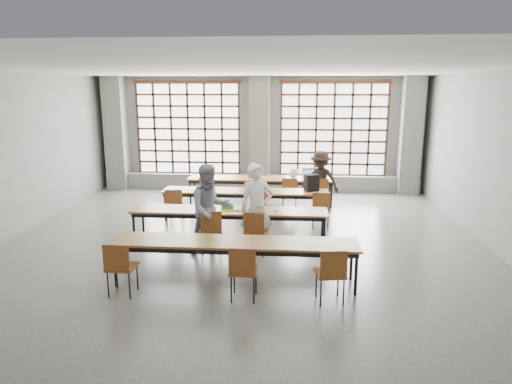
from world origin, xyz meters
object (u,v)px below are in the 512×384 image
at_px(desk_row_b, 245,193).
at_px(chair_mid_left, 175,203).
at_px(chair_back_left, 207,189).
at_px(laptop_front, 256,206).
at_px(student_back, 320,181).
at_px(laptop_back, 309,176).
at_px(backpack, 312,183).
at_px(mouse, 276,210).
at_px(desk_row_d, 235,245).
at_px(chair_back_mid, 290,190).
at_px(chair_back_right, 320,191).
at_px(chair_front_right, 255,229).
at_px(chair_near_left, 120,264).
at_px(green_box, 227,206).
at_px(chair_front_left, 211,227).
at_px(student_female, 210,209).
at_px(chair_near_right, 332,270).
at_px(chair_mid_right, 321,206).
at_px(chair_near_mid, 243,267).
at_px(desk_row_c, 229,213).
at_px(chair_mid_centre, 259,205).
at_px(phone, 237,211).
at_px(plastic_bag, 294,173).
at_px(red_pouch, 122,264).
at_px(student_male, 257,209).
at_px(desk_row_a, 261,180).

distance_m(desk_row_b, chair_mid_left, 1.72).
xyz_separation_m(chair_back_left, laptop_front, (1.52, -2.64, 0.25)).
xyz_separation_m(student_back, laptop_back, (-0.27, 0.61, 0.01)).
height_order(desk_row_b, backpack, backpack).
distance_m(student_back, mouse, 3.08).
distance_m(desk_row_d, chair_back_mid, 4.76).
relative_size(chair_back_right, chair_front_right, 1.00).
bearing_deg(chair_near_left, green_box, 64.04).
distance_m(chair_mid_left, chair_near_left, 3.75).
bearing_deg(chair_front_left, chair_mid_left, 123.03).
height_order(chair_back_mid, student_female, student_female).
bearing_deg(chair_near_left, chair_near_right, 0.02).
distance_m(chair_back_right, chair_mid_right, 1.57).
height_order(chair_near_left, chair_near_mid, same).
height_order(chair_mid_left, laptop_back, laptop_back).
height_order(desk_row_b, chair_near_left, chair_near_left).
distance_m(chair_mid_left, chair_front_right, 2.72).
relative_size(chair_near_left, student_female, 0.51).
height_order(desk_row_c, chair_near_right, chair_near_right).
relative_size(chair_mid_left, chair_mid_centre, 1.00).
height_order(phone, backpack, backpack).
relative_size(student_back, plastic_bag, 5.47).
distance_m(desk_row_d, chair_front_left, 1.46).
bearing_deg(chair_near_mid, desk_row_c, 102.39).
relative_size(desk_row_b, desk_row_c, 1.00).
bearing_deg(chair_mid_right, chair_mid_centre, 179.95).
bearing_deg(red_pouch, chair_mid_left, 91.80).
bearing_deg(backpack, desk_row_b, 157.59).
xyz_separation_m(chair_near_mid, chair_near_right, (1.31, 0.00, 0.00)).
relative_size(chair_mid_centre, chair_front_right, 1.00).
bearing_deg(plastic_bag, student_male, -100.26).
bearing_deg(backpack, student_female, -155.08).
bearing_deg(backpack, plastic_bag, 81.22).
bearing_deg(chair_mid_centre, laptop_back, 62.22).
height_order(laptop_front, laptop_back, same).
height_order(desk_row_d, plastic_bag, plastic_bag).
bearing_deg(desk_row_c, desk_row_d, -79.35).
bearing_deg(plastic_bag, chair_front_left, -111.40).
distance_m(desk_row_a, desk_row_d, 5.31).
bearing_deg(student_back, chair_back_right, -68.16).
relative_size(chair_near_right, mouse, 8.98).
distance_m(chair_back_right, student_female, 4.00).
distance_m(chair_back_left, green_box, 2.83).
xyz_separation_m(chair_front_right, backpack, (1.15, 2.49, 0.39)).
distance_m(chair_mid_centre, chair_front_left, 1.98).
bearing_deg(laptop_front, chair_near_right, -63.37).
bearing_deg(student_male, desk_row_b, 83.65).
height_order(chair_near_left, student_male, student_male).
relative_size(chair_near_left, laptop_back, 1.97).
bearing_deg(chair_mid_left, chair_near_right, -48.37).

